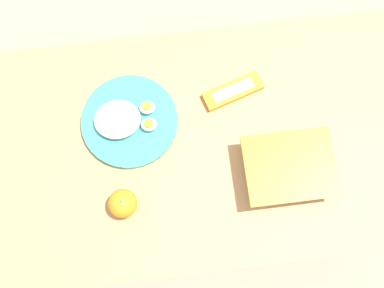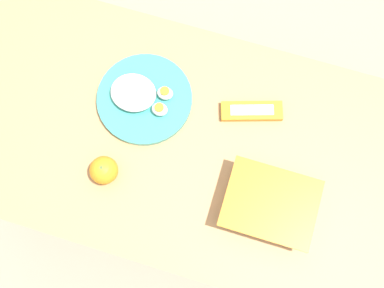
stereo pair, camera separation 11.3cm
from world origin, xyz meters
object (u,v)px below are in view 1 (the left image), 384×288
at_px(rice_plate, 126,121).
at_px(orange_fruit, 121,204).
at_px(food_container, 285,169).
at_px(candy_bar, 232,91).

bearing_deg(rice_plate, orange_fruit, 82.52).
relative_size(food_container, candy_bar, 1.30).
height_order(food_container, orange_fruit, food_container).
distance_m(orange_fruit, rice_plate, 0.22).
relative_size(orange_fruit, candy_bar, 0.42).
distance_m(rice_plate, candy_bar, 0.29).
bearing_deg(food_container, candy_bar, -66.33).
distance_m(orange_fruit, candy_bar, 0.41).
bearing_deg(rice_plate, candy_bar, -170.22).
xyz_separation_m(rice_plate, candy_bar, (-0.28, -0.05, -0.01)).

